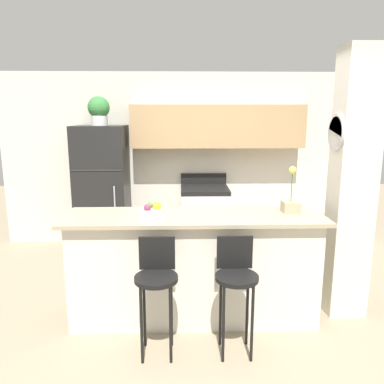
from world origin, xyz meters
name	(u,v)px	position (x,y,z in m)	size (l,w,h in m)	color
ground_plane	(194,317)	(0.00, 0.00, 0.00)	(14.00, 14.00, 0.00)	gray
wall_back	(199,148)	(0.15, 2.25, 1.46)	(5.60, 0.38, 2.55)	silver
pillar_right	(352,186)	(1.49, 0.09, 1.28)	(0.38, 0.34, 2.55)	silver
counter_bar	(194,267)	(0.00, 0.00, 0.52)	(2.40, 0.66, 1.03)	silver
refrigerator	(103,189)	(-1.25, 1.93, 0.90)	(0.71, 0.68, 1.79)	black
stove_range	(204,218)	(0.21, 1.95, 0.46)	(0.68, 0.65, 1.07)	silver
bar_stool_left	(157,279)	(-0.32, -0.53, 0.64)	(0.35, 0.35, 0.97)	black
bar_stool_right	(236,279)	(0.32, -0.53, 0.64)	(0.35, 0.35, 0.97)	black
potted_plant_on_fridge	(99,110)	(-1.25, 1.93, 2.00)	(0.30, 0.30, 0.39)	silver
orchid_vase	(291,203)	(0.91, 0.07, 1.13)	(0.15, 0.15, 0.44)	tan
fruit_bowl	(151,210)	(-0.40, 0.04, 1.07)	(0.25, 0.25, 0.12)	silver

